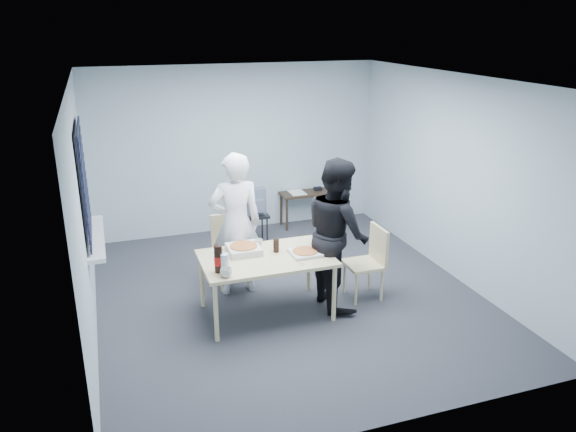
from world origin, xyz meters
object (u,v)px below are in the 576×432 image
object	(u,v)px
person_black	(337,233)
dining_table	(266,262)
chair_right	(370,257)
chair_far	(229,244)
side_table	(306,197)
stool	(256,221)
mug_b	(259,243)
person_white	(236,224)
mug_a	(226,272)
backpack	(256,202)
soda_bottle	(218,259)

from	to	relation	value
person_black	dining_table	bearing A→B (deg)	89.82
chair_right	person_black	xyz separation A→B (m)	(-0.45, -0.01, 0.37)
chair_far	person_black	distance (m)	1.48
side_table	stool	world-z (taller)	side_table
mug_b	person_white	bearing A→B (deg)	116.27
person_black	mug_a	distance (m)	1.45
person_black	side_table	world-z (taller)	person_black
person_white	chair_far	bearing A→B (deg)	-86.11
person_white	backpack	distance (m)	1.56
person_white	mug_b	bearing A→B (deg)	116.27
dining_table	chair_far	distance (m)	0.99
mug_a	chair_far	bearing A→B (deg)	75.83
chair_right	soda_bottle	size ratio (longest dim) A/B	3.00
side_table	person_white	bearing A→B (deg)	-130.01
dining_table	side_table	bearing A→B (deg)	60.83
dining_table	stool	distance (m)	2.15
person_white	mug_a	size ratio (longest dim) A/B	14.39
chair_far	person_white	world-z (taller)	person_white
backpack	person_white	bearing A→B (deg)	-137.06
person_white	stool	xyz separation A→B (m)	(0.64, 1.42, -0.52)
backpack	mug_b	xyz separation A→B (m)	(-0.46, -1.77, 0.08)
stool	mug_a	distance (m)	2.67
side_table	mug_a	bearing A→B (deg)	-123.83
backpack	person_black	bearing A→B (deg)	-101.69
side_table	chair_right	bearing A→B (deg)	-93.41
dining_table	chair_far	size ratio (longest dim) A/B	1.63
stool	person_black	bearing A→B (deg)	-79.29
side_table	soda_bottle	bearing A→B (deg)	-125.70
chair_right	person_black	world-z (taller)	person_black
side_table	mug_a	distance (m)	3.61
person_white	mug_a	distance (m)	1.09
chair_right	dining_table	bearing A→B (deg)	-179.56
backpack	mug_b	size ratio (longest dim) A/B	3.97
backpack	dining_table	bearing A→B (deg)	-125.08
side_table	mug_a	xyz separation A→B (m)	(-2.00, -2.99, 0.28)
side_table	backpack	distance (m)	1.16
dining_table	chair_right	world-z (taller)	chair_right
side_table	chair_far	bearing A→B (deg)	-135.09
mug_b	mug_a	bearing A→B (deg)	-129.07
person_black	backpack	size ratio (longest dim) A/B	4.45
person_white	backpack	size ratio (longest dim) A/B	4.45
side_table	person_black	bearing A→B (deg)	-103.02
mug_a	person_black	bearing A→B (deg)	14.40
stool	mug_a	size ratio (longest dim) A/B	3.89
stool	chair_right	bearing A→B (deg)	-67.79
chair_far	stool	xyz separation A→B (m)	(0.67, 1.12, -0.14)
mug_a	mug_b	size ratio (longest dim) A/B	1.23
mug_b	side_table	bearing A→B (deg)	57.78
dining_table	backpack	xyz separation A→B (m)	(0.46, 2.07, 0.02)
side_table	mug_b	size ratio (longest dim) A/B	8.43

